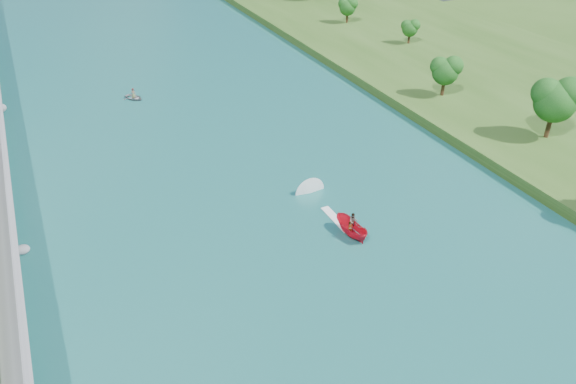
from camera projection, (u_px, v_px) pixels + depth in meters
ground at (357, 323)px, 46.18m from camera, size 260.00×260.00×0.00m
river_water at (262, 203)px, 61.42m from camera, size 55.00×240.00×0.10m
riprap_bank at (1, 259)px, 50.42m from camera, size 4.64×236.00×4.22m
trees_east at (426, 41)px, 91.42m from camera, size 18.20×137.04×10.66m
motorboat at (345, 222)px, 56.97m from camera, size 3.60×19.10×2.12m
raft at (134, 97)px, 85.51m from camera, size 3.70×4.00×1.73m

